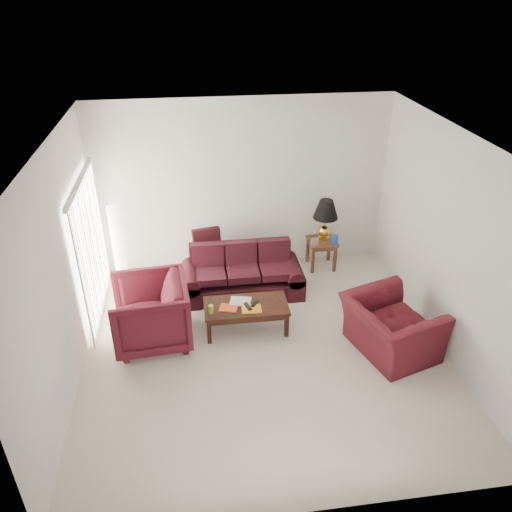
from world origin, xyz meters
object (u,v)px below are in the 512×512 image
at_px(end_table, 321,253).
at_px(armchair_left, 150,313).
at_px(floor_lamp, 118,246).
at_px(armchair_right, 391,327).
at_px(sofa, 242,273).
at_px(coffee_table, 246,317).

relative_size(end_table, armchair_left, 0.50).
bearing_deg(floor_lamp, armchair_right, -30.96).
xyz_separation_m(floor_lamp, armchair_left, (0.58, -1.66, -0.24)).
relative_size(armchair_left, armchair_right, 0.89).
height_order(sofa, floor_lamp, floor_lamp).
xyz_separation_m(sofa, armchair_left, (-1.43, -1.04, 0.09)).
bearing_deg(coffee_table, armchair_right, -41.40).
xyz_separation_m(sofa, floor_lamp, (-2.00, 0.62, 0.32)).
relative_size(floor_lamp, armchair_right, 1.21).
height_order(sofa, armchair_right, sofa).
distance_m(end_table, floor_lamp, 3.54).
height_order(end_table, armchair_left, armchair_left).
relative_size(sofa, armchair_right, 1.64).
distance_m(sofa, armchair_left, 1.77).
bearing_deg(floor_lamp, sofa, -17.10).
height_order(armchair_right, coffee_table, armchair_right).
bearing_deg(coffee_table, end_table, 26.36).
bearing_deg(end_table, armchair_right, -81.23).
bearing_deg(sofa, floor_lamp, 163.52).
distance_m(sofa, coffee_table, 0.97).
bearing_deg(end_table, armchair_left, -149.53).
bearing_deg(armchair_right, coffee_table, 51.31).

